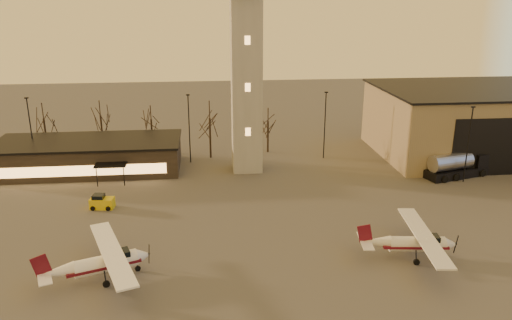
{
  "coord_description": "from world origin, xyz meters",
  "views": [
    {
      "loc": [
        -5.66,
        -36.57,
        23.07
      ],
      "look_at": [
        -0.48,
        13.0,
        6.88
      ],
      "focal_mm": 35.0,
      "sensor_mm": 36.0,
      "label": 1
    }
  ],
  "objects_px": {
    "cessna_front": "(418,246)",
    "cessna_rear": "(108,265)",
    "control_tower": "(246,52)",
    "terminal": "(89,155)",
    "fuel_truck": "(457,167)",
    "service_cart": "(102,203)",
    "hangar": "(478,121)"
  },
  "relations": [
    {
      "from": "service_cart",
      "to": "hangar",
      "type": "bearing_deg",
      "value": 23.81
    },
    {
      "from": "terminal",
      "to": "cessna_rear",
      "type": "distance_m",
      "value": 30.47
    },
    {
      "from": "hangar",
      "to": "fuel_truck",
      "type": "bearing_deg",
      "value": -128.57
    },
    {
      "from": "control_tower",
      "to": "fuel_truck",
      "type": "height_order",
      "value": "control_tower"
    },
    {
      "from": "fuel_truck",
      "to": "service_cart",
      "type": "bearing_deg",
      "value": 171.8
    },
    {
      "from": "fuel_truck",
      "to": "hangar",
      "type": "bearing_deg",
      "value": 35.79
    },
    {
      "from": "control_tower",
      "to": "cessna_front",
      "type": "bearing_deg",
      "value": -63.08
    },
    {
      "from": "cessna_front",
      "to": "cessna_rear",
      "type": "bearing_deg",
      "value": -171.95
    },
    {
      "from": "hangar",
      "to": "cessna_front",
      "type": "bearing_deg",
      "value": -125.95
    },
    {
      "from": "terminal",
      "to": "cessna_rear",
      "type": "xyz_separation_m",
      "value": [
        7.62,
        -29.48,
        -0.96
      ]
    },
    {
      "from": "terminal",
      "to": "fuel_truck",
      "type": "relative_size",
      "value": 2.68
    },
    {
      "from": "cessna_front",
      "to": "cessna_rear",
      "type": "height_order",
      "value": "cessna_rear"
    },
    {
      "from": "cessna_rear",
      "to": "fuel_truck",
      "type": "height_order",
      "value": "cessna_rear"
    },
    {
      "from": "terminal",
      "to": "control_tower",
      "type": "bearing_deg",
      "value": -5.15
    },
    {
      "from": "hangar",
      "to": "terminal",
      "type": "height_order",
      "value": "hangar"
    },
    {
      "from": "fuel_truck",
      "to": "cessna_rear",
      "type": "bearing_deg",
      "value": -168.76
    },
    {
      "from": "control_tower",
      "to": "cessna_rear",
      "type": "bearing_deg",
      "value": -117.6
    },
    {
      "from": "service_cart",
      "to": "cessna_front",
      "type": "bearing_deg",
      "value": -18.0
    },
    {
      "from": "cessna_rear",
      "to": "fuel_truck",
      "type": "bearing_deg",
      "value": 6.66
    },
    {
      "from": "terminal",
      "to": "fuel_truck",
      "type": "height_order",
      "value": "terminal"
    },
    {
      "from": "cessna_front",
      "to": "fuel_truck",
      "type": "xyz_separation_m",
      "value": [
        14.4,
        20.85,
        0.18
      ]
    },
    {
      "from": "cessna_front",
      "to": "service_cart",
      "type": "distance_m",
      "value": 34.8
    },
    {
      "from": "control_tower",
      "to": "cessna_rear",
      "type": "relative_size",
      "value": 2.62
    },
    {
      "from": "fuel_truck",
      "to": "service_cart",
      "type": "xyz_separation_m",
      "value": [
        -45.86,
        -5.98,
        -0.7
      ]
    },
    {
      "from": "terminal",
      "to": "cessna_rear",
      "type": "height_order",
      "value": "terminal"
    },
    {
      "from": "cessna_front",
      "to": "fuel_truck",
      "type": "distance_m",
      "value": 25.34
    },
    {
      "from": "control_tower",
      "to": "cessna_front",
      "type": "xyz_separation_m",
      "value": [
        13.64,
        -26.85,
        -15.17
      ]
    },
    {
      "from": "fuel_truck",
      "to": "service_cart",
      "type": "height_order",
      "value": "fuel_truck"
    },
    {
      "from": "terminal",
      "to": "cessna_front",
      "type": "bearing_deg",
      "value": -38.98
    },
    {
      "from": "control_tower",
      "to": "cessna_front",
      "type": "relative_size",
      "value": 2.65
    },
    {
      "from": "cessna_front",
      "to": "terminal",
      "type": "bearing_deg",
      "value": 147.75
    },
    {
      "from": "cessna_front",
      "to": "fuel_truck",
      "type": "bearing_deg",
      "value": 62.09
    }
  ]
}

